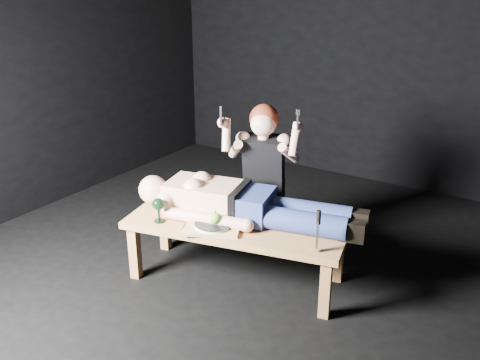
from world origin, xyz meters
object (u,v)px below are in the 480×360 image
at_px(kneeling_woman, 265,175).
at_px(table, 236,251).
at_px(lying_man, 247,200).
at_px(serving_tray, 213,227).
at_px(goblet, 159,210).
at_px(carving_knife, 318,231).

bearing_deg(kneeling_woman, table, -101.19).
bearing_deg(lying_man, kneeling_woman, 91.99).
xyz_separation_m(serving_tray, goblet, (-0.38, -0.11, 0.08)).
bearing_deg(kneeling_woman, serving_tray, -109.57).
relative_size(kneeling_woman, goblet, 6.93).
xyz_separation_m(lying_man, carving_knife, (0.62, -0.17, 0.00)).
distance_m(table, carving_knife, 0.75).
distance_m(goblet, carving_knife, 1.12).
bearing_deg(table, carving_knife, -19.02).
relative_size(table, lying_man, 0.96).
xyz_separation_m(kneeling_woman, serving_tray, (0.01, -0.72, -0.15)).
xyz_separation_m(serving_tray, carving_knife, (0.73, 0.10, 0.13)).
relative_size(lying_man, kneeling_woman, 1.31).
relative_size(table, goblet, 8.69).
height_order(kneeling_woman, serving_tray, kneeling_woman).
height_order(lying_man, carving_knife, carving_knife).
distance_m(serving_tray, carving_knife, 0.74).
relative_size(table, carving_knife, 5.47).
bearing_deg(goblet, lying_man, 38.23).
xyz_separation_m(lying_man, goblet, (-0.48, -0.38, -0.05)).
height_order(table, carving_knife, carving_knife).
bearing_deg(serving_tray, carving_knife, 7.70).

